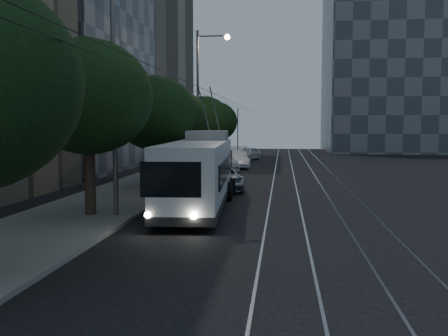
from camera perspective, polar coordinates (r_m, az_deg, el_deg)
ground at (r=19.12m, az=3.96°, el=-6.49°), size 120.00×120.00×0.00m
sidewalk at (r=39.78m, az=-5.47°, el=-0.40°), size 5.00×90.00×0.15m
tram_rails at (r=38.93m, az=9.07°, el=-0.66°), size 4.52×90.00×0.02m
overhead_wires at (r=39.15m, az=-1.89°, el=4.51°), size 2.23×90.00×6.00m
building_glass_mid at (r=46.32m, az=-19.74°, el=16.69°), size 14.40×18.40×26.80m
building_tan_far at (r=65.32m, az=-11.67°, el=16.93°), size 14.40×22.40×34.80m
building_distant_right at (r=76.12m, az=20.05°, el=10.88°), size 22.00×18.00×24.00m
trolleybus at (r=22.76m, az=-2.88°, el=-0.54°), size 3.08×11.75×5.63m
pickup_silver at (r=28.99m, az=-0.42°, el=-1.12°), size 3.45×5.53×1.43m
car_white_a at (r=38.19m, az=-1.10°, el=0.42°), size 2.23×4.61×1.52m
car_white_b at (r=41.43m, az=-0.49°, el=0.80°), size 4.04×5.72×1.54m
car_white_c at (r=43.63m, az=1.43°, el=0.98°), size 2.70×4.78×1.49m
car_white_d at (r=53.81m, az=2.82°, el=1.67°), size 2.85×4.32×1.37m
tree_1 at (r=20.90m, az=-15.27°, el=7.82°), size 5.16×5.16×7.24m
tree_2 at (r=29.45m, az=-7.85°, el=6.20°), size 4.83×4.83×6.63m
tree_3 at (r=35.49m, az=-5.31°, el=5.57°), size 4.41×4.41×6.18m
tree_4 at (r=49.33m, az=-2.33°, el=5.46°), size 5.25×5.25×6.58m
tree_5 at (r=55.14m, az=-0.98°, el=5.32°), size 4.85×4.85×6.31m
streetlamp_near at (r=20.48m, az=-11.39°, el=11.86°), size 2.52×0.44×10.48m
streetlamp_far at (r=39.68m, az=-2.40°, el=9.07°), size 2.65×0.44×11.11m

